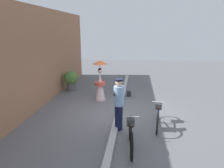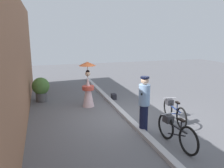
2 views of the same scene
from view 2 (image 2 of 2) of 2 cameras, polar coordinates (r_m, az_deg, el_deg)
The scene contains 9 objects.
ground_plane at distance 8.39m, azimuth 3.40°, elevation -8.33°, with size 30.00×30.00×0.00m, color slate.
building_wall at distance 7.43m, azimuth -23.21°, elevation 4.54°, with size 14.00×0.40×4.17m, color #9E6B4C.
sidewalk_curb at distance 8.37m, azimuth 3.41°, elevation -7.95°, with size 14.00×0.20×0.12m, color #B2B2B7.
bicycle_near_officer at distance 8.17m, azimuth 15.07°, elevation -6.35°, with size 1.75×0.48×0.78m.
bicycle_far_side at distance 6.53m, azimuth 15.48°, elevation -11.13°, with size 1.74×0.48×0.84m.
person_officer at distance 7.03m, azimuth 8.01°, elevation -4.62°, with size 0.34×0.34×1.74m.
person_with_parasol at distance 9.41m, azimuth -6.00°, elevation -0.39°, with size 0.70×0.70×1.87m.
potted_plant_by_door at distance 10.65m, azimuth -17.24°, elevation -0.92°, with size 0.78×0.76×1.07m.
backpack_on_pavement at distance 10.58m, azimuth 0.45°, elevation -3.07°, with size 0.28×0.20×0.25m.
Camera 2 is at (-7.33, 2.77, 3.01)m, focal length 36.67 mm.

